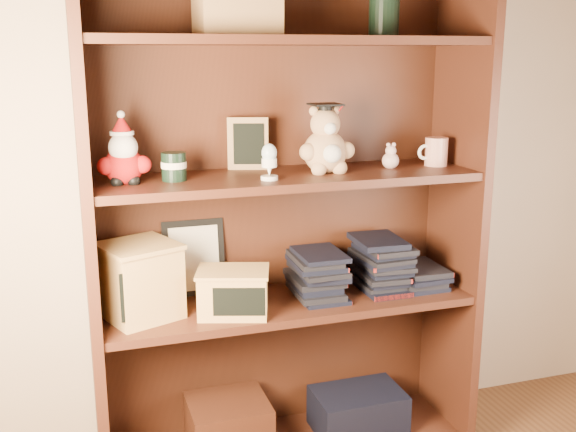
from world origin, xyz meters
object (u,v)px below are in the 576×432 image
grad_teddy_bear (326,146)px  treats_box (140,280)px  teacher_mug (436,152)px  bookcase (282,225)px

grad_teddy_bear → treats_box: 0.68m
treats_box → grad_teddy_bear: bearing=-0.6°
grad_teddy_bear → teacher_mug: grad_teddy_bear is taller
teacher_mug → treats_box: teacher_mug is taller
teacher_mug → treats_box: size_ratio=0.39×
bookcase → treats_box: size_ratio=6.07×
bookcase → teacher_mug: 0.55m
grad_teddy_bear → treats_box: bearing=179.4°
teacher_mug → grad_teddy_bear: bearing=-179.0°
teacher_mug → bookcase: bearing=174.2°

